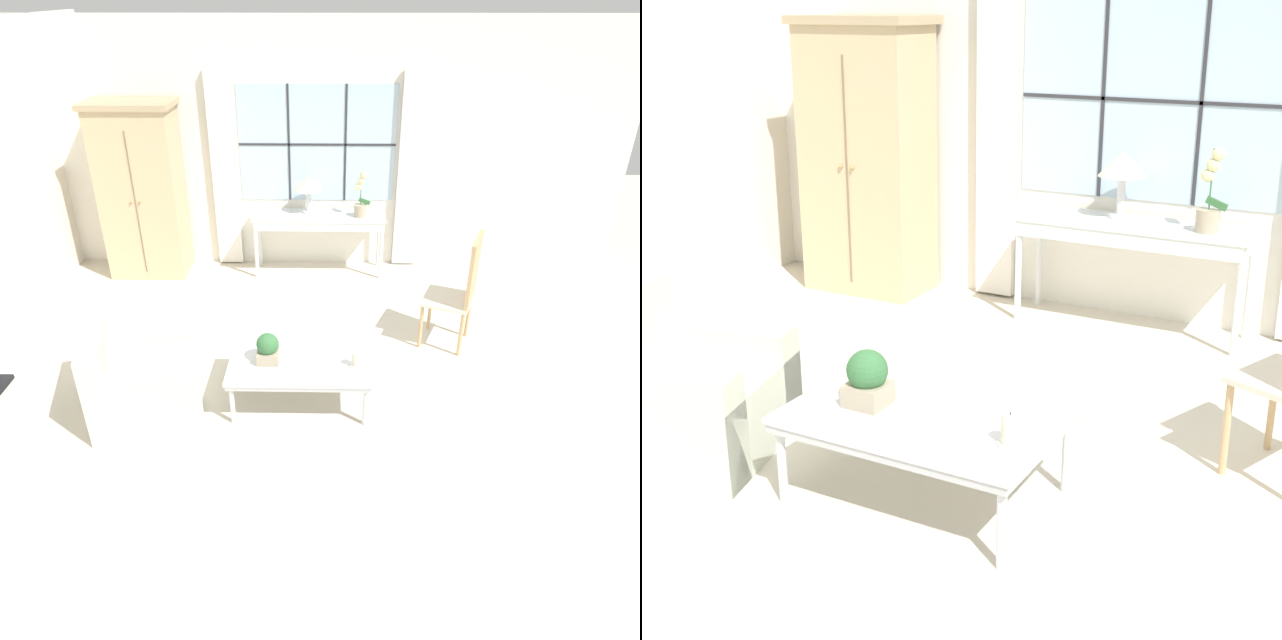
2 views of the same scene
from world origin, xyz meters
TOP-DOWN VIEW (x-y plane):
  - ground_plane at (0.00, 0.00)m, footprint 14.00×14.00m
  - wall_back_windowed at (0.00, 3.02)m, footprint 7.20×0.14m
  - armoire at (-2.01, 2.69)m, footprint 0.96×0.59m
  - console_table at (0.02, 2.72)m, footprint 1.55×0.44m
  - table_lamp at (-0.09, 2.77)m, footprint 0.32×0.32m
  - potted_orchid at (0.50, 2.66)m, footprint 0.19×0.15m
  - armchair_upholstered at (-1.36, 0.04)m, footprint 1.03×1.01m
  - side_chair_wooden at (1.38, 1.08)m, footprint 0.57×0.57m
  - coffee_table at (-0.08, 0.20)m, footprint 1.15×0.76m
  - potted_plant_small at (-0.33, 0.15)m, footprint 0.18×0.18m
  - pillar_candle at (0.37, 0.09)m, footprint 0.10×0.10m

SIDE VIEW (x-z plane):
  - ground_plane at x=0.00m, z-range 0.00..0.00m
  - armchair_upholstered at x=-1.36m, z-range -0.12..0.64m
  - coffee_table at x=-0.08m, z-range 0.16..0.57m
  - pillar_candle at x=0.37m, z-range 0.40..0.54m
  - potted_plant_small at x=-0.33m, z-range 0.41..0.66m
  - side_chair_wooden at x=1.38m, z-range 0.06..1.19m
  - console_table at x=0.02m, z-range 0.28..1.01m
  - potted_orchid at x=0.50m, z-range 0.66..1.18m
  - armoire at x=-2.01m, z-range 0.01..1.99m
  - table_lamp at x=-0.09m, z-range 0.85..1.29m
  - wall_back_windowed at x=0.00m, z-range -0.01..2.79m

